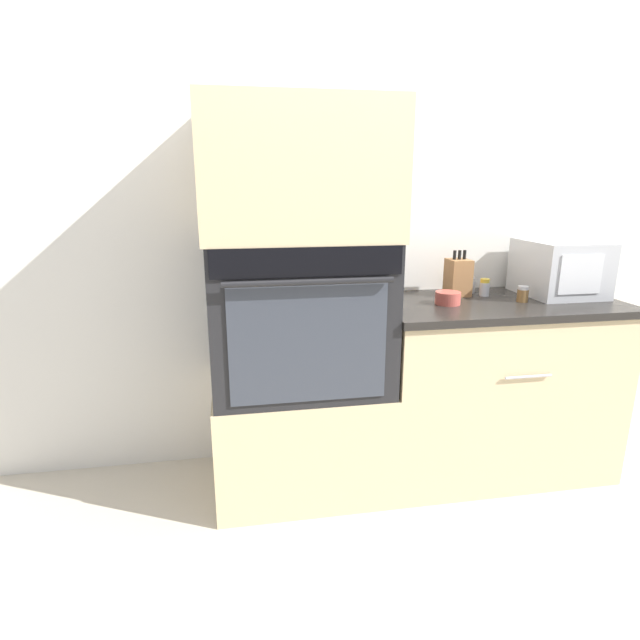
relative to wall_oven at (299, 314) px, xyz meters
The scene contains 13 objects.
ground_plane 0.99m from the wall_oven, 36.57° to the right, with size 12.00×12.00×0.00m, color beige.
wall_back 0.65m from the wall_oven, 39.84° to the left, with size 8.00×0.05×2.50m.
oven_cabinet_base 0.60m from the wall_oven, 90.00° to the left, with size 0.80×0.60×0.53m.
wall_oven is the anchor object (origin of this frame).
oven_cabinet_upper 0.61m from the wall_oven, 90.00° to the left, with size 0.80×0.60×0.55m.
counter_unit 1.06m from the wall_oven, ahead, with size 1.16×0.63×0.88m.
microwave 1.34m from the wall_oven, ahead, with size 0.35×0.38×0.27m.
knife_block 0.85m from the wall_oven, 10.47° to the left, with size 0.10×0.12×0.23m.
bowl 0.70m from the wall_oven, ahead, with size 0.12×0.12×0.06m.
condiment_jar_near 1.07m from the wall_oven, ahead, with size 0.05×0.05×0.08m.
condiment_jar_mid 0.47m from the wall_oven, ahead, with size 0.05×0.05×0.10m.
condiment_jar_far 0.96m from the wall_oven, ahead, with size 0.05×0.05×0.09m.
condiment_jar_back 0.94m from the wall_oven, 11.83° to the left, with size 0.04×0.04×0.08m.
Camera 1 is at (-0.68, -1.87, 1.42)m, focal length 28.00 mm.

